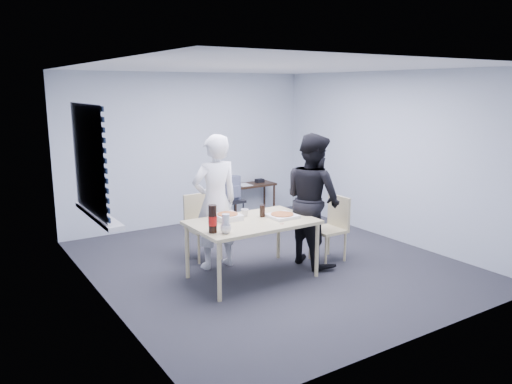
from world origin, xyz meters
TOP-DOWN VIEW (x-y plane):
  - room at (-2.20, 0.40)m, footprint 5.00×5.00m
  - dining_table at (-0.48, -0.32)m, footprint 1.51×0.96m
  - chair_far at (-0.66, 0.73)m, footprint 0.42×0.42m
  - chair_right at (0.82, -0.34)m, footprint 0.42×0.42m
  - person_white at (-0.68, 0.26)m, footprint 0.65×0.42m
  - person_black at (0.48, -0.31)m, footprint 0.47×0.86m
  - side_table at (1.12, 2.28)m, footprint 0.91×0.41m
  - stool at (0.37, 1.69)m, footprint 0.37×0.37m
  - backpack at (0.37, 1.67)m, footprint 0.29×0.21m
  - pizza_box_a at (-0.71, -0.10)m, footprint 0.31×0.31m
  - pizza_box_b at (-0.08, -0.39)m, footprint 0.34×0.34m
  - mug_a at (-1.02, -0.62)m, footprint 0.17×0.17m
  - mug_b at (-0.44, -0.08)m, footprint 0.10×0.10m
  - cola_glass at (-0.27, -0.23)m, footprint 0.08×0.08m
  - soda_bottle at (-1.13, -0.51)m, footprint 0.10×0.10m
  - plastic_cups at (-0.99, -0.58)m, footprint 0.10×0.10m
  - rubber_band at (-0.25, -0.64)m, footprint 0.06×0.06m
  - papers at (0.97, 2.26)m, footprint 0.21×0.29m
  - black_box at (1.34, 2.31)m, footprint 0.18×0.16m

SIDE VIEW (x-z plane):
  - stool at x=0.37m, z-range 0.15..0.66m
  - chair_far at x=-0.66m, z-range 0.07..0.96m
  - chair_right at x=0.82m, z-range 0.07..0.96m
  - side_table at x=1.12m, z-range 0.22..0.83m
  - papers at x=0.97m, z-range 0.61..0.61m
  - black_box at x=1.34m, z-range 0.61..0.67m
  - dining_table at x=-0.48m, z-range 0.31..1.04m
  - backpack at x=0.37m, z-range 0.51..0.91m
  - rubber_band at x=-0.25m, z-range 0.74..0.74m
  - pizza_box_b at x=-0.08m, z-range 0.73..0.78m
  - pizza_box_a at x=-0.71m, z-range 0.73..0.81m
  - mug_b at x=-0.44m, z-range 0.74..0.83m
  - mug_a at x=-1.02m, z-range 0.74..0.83m
  - cola_glass at x=-0.27m, z-range 0.74..0.89m
  - plastic_cups at x=-0.99m, z-range 0.74..0.95m
  - person_white at x=-0.68m, z-range 0.00..1.77m
  - person_black at x=0.48m, z-range 0.00..1.77m
  - soda_bottle at x=-1.13m, z-range 0.73..1.05m
  - room at x=-2.20m, z-range -1.06..3.94m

